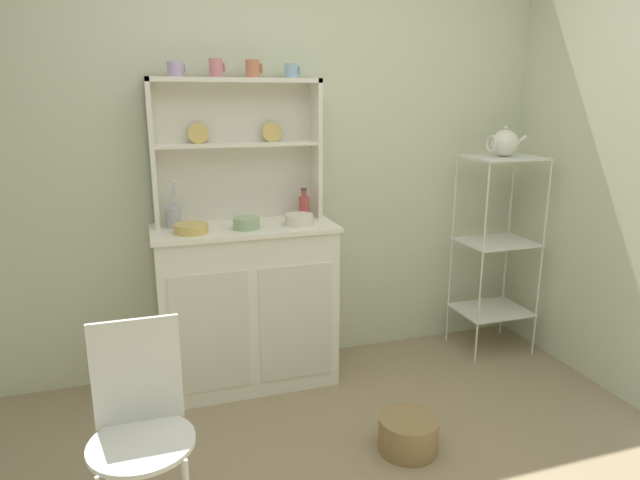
# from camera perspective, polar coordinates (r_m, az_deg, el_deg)

# --- Properties ---
(wall_back) EXTENTS (3.84, 0.05, 2.50)m
(wall_back) POSITION_cam_1_polar(r_m,az_deg,el_deg) (3.26, -3.83, 8.47)
(wall_back) COLOR beige
(wall_back) RESTS_ON ground
(hutch_cabinet) EXTENTS (0.98, 0.45, 0.92)m
(hutch_cabinet) POSITION_cam_1_polar(r_m,az_deg,el_deg) (3.13, -7.55, -6.55)
(hutch_cabinet) COLOR white
(hutch_cabinet) RESTS_ON ground
(hutch_shelf_unit) EXTENTS (0.91, 0.18, 0.77)m
(hutch_shelf_unit) POSITION_cam_1_polar(r_m,az_deg,el_deg) (3.10, -8.67, 10.13)
(hutch_shelf_unit) COLOR silver
(hutch_shelf_unit) RESTS_ON hutch_cabinet
(bakers_rack) EXTENTS (0.44, 0.36, 1.25)m
(bakers_rack) POSITION_cam_1_polar(r_m,az_deg,el_deg) (3.62, 17.80, 0.38)
(bakers_rack) COLOR silver
(bakers_rack) RESTS_ON ground
(wire_chair) EXTENTS (0.36, 0.36, 0.85)m
(wire_chair) POSITION_cam_1_polar(r_m,az_deg,el_deg) (2.10, -18.08, -16.98)
(wire_chair) COLOR white
(wire_chair) RESTS_ON ground
(floor_basket) EXTENTS (0.28, 0.28, 0.16)m
(floor_basket) POSITION_cam_1_polar(r_m,az_deg,el_deg) (2.74, 9.09, -19.13)
(floor_basket) COLOR #93754C
(floor_basket) RESTS_ON ground
(cup_lilac_0) EXTENTS (0.09, 0.08, 0.08)m
(cup_lilac_0) POSITION_cam_1_polar(r_m,az_deg,el_deg) (3.02, -14.68, 16.67)
(cup_lilac_0) COLOR #B79ECC
(cup_lilac_0) RESTS_ON hutch_shelf_unit
(cup_rose_1) EXTENTS (0.08, 0.07, 0.09)m
(cup_rose_1) POSITION_cam_1_polar(r_m,az_deg,el_deg) (3.04, -10.67, 17.04)
(cup_rose_1) COLOR #D17A84
(cup_rose_1) RESTS_ON hutch_shelf_unit
(cup_terracotta_2) EXTENTS (0.09, 0.07, 0.09)m
(cup_terracotta_2) POSITION_cam_1_polar(r_m,az_deg,el_deg) (3.07, -6.94, 17.13)
(cup_terracotta_2) COLOR #C67556
(cup_terracotta_2) RESTS_ON hutch_shelf_unit
(cup_sky_3) EXTENTS (0.09, 0.07, 0.08)m
(cup_sky_3) POSITION_cam_1_polar(r_m,az_deg,el_deg) (3.12, -2.96, 17.02)
(cup_sky_3) COLOR #8EB2D1
(cup_sky_3) RESTS_ON hutch_shelf_unit
(bowl_mixing_large) EXTENTS (0.18, 0.18, 0.05)m
(bowl_mixing_large) POSITION_cam_1_polar(r_m,az_deg,el_deg) (2.89, -13.16, 1.17)
(bowl_mixing_large) COLOR #DBB760
(bowl_mixing_large) RESTS_ON hutch_cabinet
(bowl_floral_medium) EXTENTS (0.14, 0.14, 0.06)m
(bowl_floral_medium) POSITION_cam_1_polar(r_m,az_deg,el_deg) (2.93, -7.60, 1.76)
(bowl_floral_medium) COLOR #9EB78E
(bowl_floral_medium) RESTS_ON hutch_cabinet
(bowl_cream_small) EXTENTS (0.15, 0.15, 0.06)m
(bowl_cream_small) POSITION_cam_1_polar(r_m,az_deg,el_deg) (2.99, -2.21, 2.11)
(bowl_cream_small) COLOR silver
(bowl_cream_small) RESTS_ON hutch_cabinet
(jam_bottle) EXTENTS (0.06, 0.06, 0.17)m
(jam_bottle) POSITION_cam_1_polar(r_m,az_deg,el_deg) (3.15, -1.67, 3.50)
(jam_bottle) COLOR #B74C47
(jam_bottle) RESTS_ON hutch_cabinet
(utensil_jar) EXTENTS (0.08, 0.08, 0.25)m
(utensil_jar) POSITION_cam_1_polar(r_m,az_deg,el_deg) (3.03, -14.89, 2.38)
(utensil_jar) COLOR #B2B7C6
(utensil_jar) RESTS_ON hutch_cabinet
(porcelain_teapot) EXTENTS (0.25, 0.16, 0.18)m
(porcelain_teapot) POSITION_cam_1_polar(r_m,az_deg,el_deg) (3.53, 18.50, 9.46)
(porcelain_teapot) COLOR white
(porcelain_teapot) RESTS_ON bakers_rack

